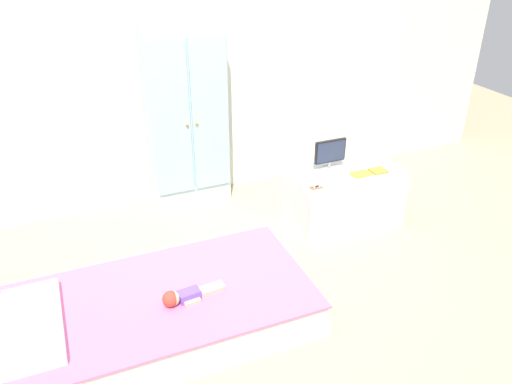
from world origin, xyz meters
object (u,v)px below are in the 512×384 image
object	(u,v)px
tv_monitor	(330,152)
doll	(182,296)
bed	(162,311)
wardrobe	(187,118)
rocking_horse_toy	(318,182)
tv_stand	(343,197)
book_yellow	(361,174)
book_orange	(378,171)

from	to	relation	value
tv_monitor	doll	bearing A→B (deg)	-150.77
bed	wardrobe	xyz separation A→B (m)	(0.62, 1.47, 0.67)
wardrobe	rocking_horse_toy	distance (m)	1.25
wardrobe	doll	bearing A→B (deg)	-107.91
bed	doll	xyz separation A→B (m)	(0.11, -0.10, 0.15)
tv_stand	bed	bearing A→B (deg)	-159.34
rocking_horse_toy	tv_stand	bearing A→B (deg)	25.95
tv_stand	book_yellow	size ratio (longest dim) A/B	5.88
wardrobe	tv_stand	size ratio (longest dim) A/B	1.79
doll	wardrobe	xyz separation A→B (m)	(0.51, 1.56, 0.51)
doll	book_orange	bearing A→B (deg)	19.01
rocking_horse_toy	doll	bearing A→B (deg)	-155.23
doll	book_orange	world-z (taller)	book_orange
bed	doll	bearing A→B (deg)	-40.97
bed	rocking_horse_toy	size ratio (longest dim) A/B	15.95
doll	book_orange	size ratio (longest dim) A/B	3.13
tv_monitor	book_orange	world-z (taller)	tv_monitor
rocking_horse_toy	wardrobe	bearing A→B (deg)	124.20
book_yellow	book_orange	bearing A→B (deg)	0.00
tv_monitor	rocking_horse_toy	bearing A→B (deg)	-134.04
bed	tv_stand	world-z (taller)	tv_stand
bed	tv_monitor	world-z (taller)	tv_monitor
tv_stand	rocking_horse_toy	bearing A→B (deg)	-154.05
bed	rocking_horse_toy	world-z (taller)	rocking_horse_toy
wardrobe	rocking_horse_toy	xyz separation A→B (m)	(0.69, -1.01, -0.25)
tv_stand	book_orange	bearing A→B (deg)	-26.32
wardrobe	book_yellow	world-z (taller)	wardrobe
doll	bed	bearing A→B (deg)	139.03
book_orange	doll	bearing A→B (deg)	-160.99
rocking_horse_toy	book_orange	distance (m)	0.58
tv_monitor	book_orange	distance (m)	0.41
bed	tv_monitor	size ratio (longest dim) A/B	6.99
book_orange	tv_stand	bearing A→B (deg)	153.68
tv_monitor	book_orange	xyz separation A→B (m)	(0.33, -0.20, -0.13)
book_yellow	tv_stand	bearing A→B (deg)	120.37
rocking_horse_toy	book_orange	world-z (taller)	rocking_horse_toy
bed	tv_stand	bearing A→B (deg)	20.66
tv_stand	wardrobe	bearing A→B (deg)	141.00
doll	tv_monitor	size ratio (longest dim) A/B	1.49
book_orange	rocking_horse_toy	bearing A→B (deg)	-174.13
tv_monitor	book_yellow	xyz separation A→B (m)	(0.17, -0.20, -0.13)
doll	tv_monitor	distance (m)	1.69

